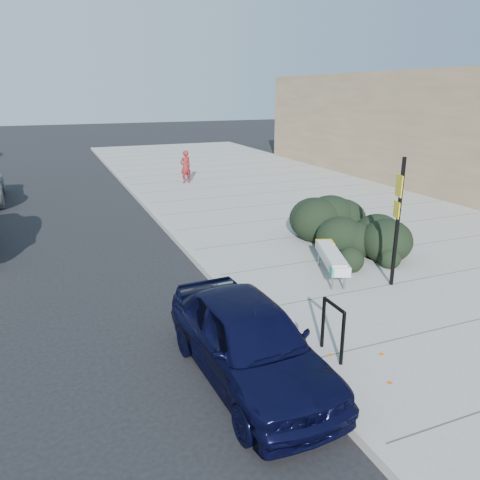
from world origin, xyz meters
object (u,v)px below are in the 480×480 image
Objects in this scene: bench at (332,257)px; pedestrian at (186,167)px; sedan_navy at (249,340)px; bike_rack at (333,324)px; sign_post at (398,215)px.

pedestrian reaches higher than bench.
pedestrian is (0.14, 12.57, 0.28)m from bench.
sedan_navy is 2.56× the size of pedestrian.
bike_rack is 1.43m from sedan_navy.
sedan_navy is at bearing 175.38° from bike_rack.
sign_post is at bearing 20.64° from sedan_navy.
bench is 2.17× the size of bike_rack.
bench is 4.32m from sedan_navy.
bench is 0.52× the size of sedan_navy.
sign_post is at bearing 35.75° from bike_rack.
bench is 1.76m from sign_post.
bike_rack is at bearing -8.32° from sedan_navy.
sign_post is at bearing -22.24° from bench.
bike_rack is (-1.88, -2.92, 0.08)m from bench.
bench is 3.47m from bike_rack.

